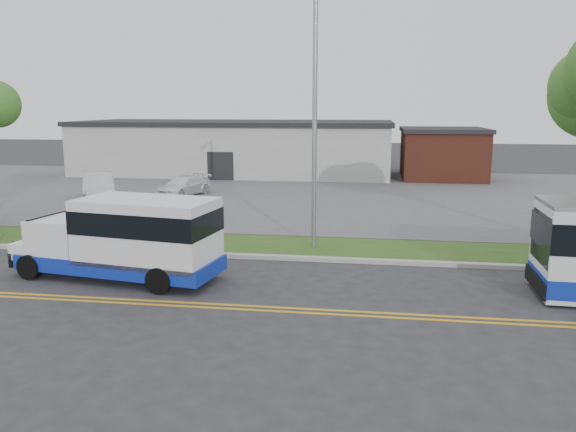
% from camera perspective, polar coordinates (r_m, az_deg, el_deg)
% --- Properties ---
extents(ground, '(140.00, 140.00, 0.00)m').
position_cam_1_polar(ground, '(19.99, -6.86, -5.02)').
color(ground, '#28282B').
rests_on(ground, ground).
extents(lane_line_north, '(70.00, 0.12, 0.01)m').
position_cam_1_polar(lane_line_north, '(16.49, -10.43, -8.64)').
color(lane_line_north, gold).
rests_on(lane_line_north, ground).
extents(lane_line_south, '(70.00, 0.12, 0.01)m').
position_cam_1_polar(lane_line_south, '(16.23, -10.77, -8.98)').
color(lane_line_south, gold).
rests_on(lane_line_south, ground).
extents(curb, '(80.00, 0.30, 0.15)m').
position_cam_1_polar(curb, '(21.00, -6.07, -4.01)').
color(curb, '#9E9B93').
rests_on(curb, ground).
extents(verge, '(80.00, 3.30, 0.10)m').
position_cam_1_polar(verge, '(22.69, -4.93, -2.90)').
color(verge, '#284617').
rests_on(verge, ground).
extents(parking_lot, '(80.00, 25.00, 0.10)m').
position_cam_1_polar(parking_lot, '(36.30, 0.23, 2.41)').
color(parking_lot, '#4C4C4F').
rests_on(parking_lot, ground).
extents(commercial_building, '(25.40, 10.40, 4.35)m').
position_cam_1_polar(commercial_building, '(46.98, -5.30, 6.96)').
color(commercial_building, '#9E9E99').
rests_on(commercial_building, ground).
extents(brick_wing, '(6.30, 7.30, 3.90)m').
position_cam_1_polar(brick_wing, '(44.96, 15.39, 6.15)').
color(brick_wing, brown).
rests_on(brick_wing, ground).
extents(streetlight_near, '(0.35, 1.53, 9.50)m').
position_cam_1_polar(streetlight_near, '(21.35, 2.71, 10.30)').
color(streetlight_near, gray).
rests_on(streetlight_near, verge).
extents(shuttle_bus, '(7.20, 3.29, 2.66)m').
position_cam_1_polar(shuttle_bus, '(18.74, -15.85, -1.97)').
color(shuttle_bus, '#0D2696').
rests_on(shuttle_bus, ground).
extents(parked_car_a, '(3.73, 5.10, 1.60)m').
position_cam_1_polar(parked_car_a, '(34.76, -18.68, 2.86)').
color(parked_car_a, '#B5B9BD').
rests_on(parked_car_a, parking_lot).
extents(parked_car_b, '(2.89, 4.46, 1.20)m').
position_cam_1_polar(parked_car_b, '(35.14, -10.59, 3.01)').
color(parked_car_b, white).
rests_on(parked_car_b, parking_lot).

